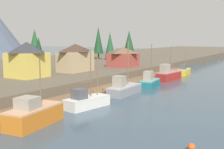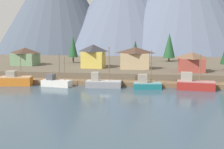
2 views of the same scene
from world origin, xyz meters
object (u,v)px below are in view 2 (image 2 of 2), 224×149
Objects in this scene: house_tan at (135,58)px; conifer_mid_right at (135,51)px; house_red at (191,62)px; house_yellow at (93,56)px; fishing_boat_grey at (103,83)px; conifer_near_right at (169,45)px; fishing_boat_orange at (16,80)px; fishing_boat_teal at (146,84)px; fishing_boat_red at (194,84)px; conifer_back_left at (73,46)px; fishing_boat_white at (56,82)px; house_green at (25,56)px.

house_tan is 10.75m from conifer_mid_right.
house_yellow is (-27.40, 5.09, 0.85)m from house_red.
fishing_boat_grey is 0.94× the size of conifer_near_right.
fishing_boat_orange is 44.92m from house_red.
fishing_boat_teal reaches higher than fishing_boat_red.
fishing_boat_grey is 1.03× the size of conifer_back_left.
fishing_boat_white is at bearing -106.21° from house_yellow.
fishing_boat_white reaches higher than house_green.
fishing_boat_orange is 1.16× the size of house_red.
house_tan is at bearing -32.23° from conifer_back_left.
conifer_near_right is (6.60, 40.52, 7.05)m from fishing_boat_teal.
fishing_boat_red is 31.44m from conifer_mid_right.
house_tan reaches higher than house_red.
conifer_near_right is (-4.03, 40.38, 6.82)m from fishing_boat_red.
house_red is 40.96m from conifer_back_left.
house_yellow is 0.88× the size of conifer_mid_right.
house_red is (11.29, 12.98, 4.02)m from fishing_boat_teal.
fishing_boat_grey is 1.24× the size of conifer_mid_right.
conifer_back_left is at bearing 34.38° from house_green.
fishing_boat_white is 32.01m from fishing_boat_red.
house_green is 49.26m from conifer_near_right.
fishing_boat_teal reaches higher than house_green.
fishing_boat_red is at bearing -48.73° from house_tan.
conifer_near_right reaches higher than fishing_boat_red.
house_red is 0.89× the size of house_green.
house_tan is (17.66, 16.54, 4.66)m from fishing_boat_white.
conifer_back_left reaches higher than fishing_boat_orange.
conifer_mid_right is (-0.76, 10.66, 1.18)m from house_tan.
house_yellow is at bearing 82.47° from fishing_boat_white.
fishing_boat_grey is 28.13m from conifer_mid_right.
fishing_boat_red is 1.11× the size of house_green.
house_yellow reaches higher than fishing_boat_orange.
conifer_near_right is (45.32, 19.09, 2.83)m from house_green.
fishing_boat_red is (42.09, 0.41, 0.00)m from fishing_boat_orange.
conifer_near_right is at bearing 64.09° from fishing_boat_white.
fishing_boat_red is 0.84× the size of conifer_near_right.
fishing_boat_grey is 20.80m from fishing_boat_red.
fishing_boat_white is 19.52m from house_yellow.
house_yellow reaches higher than house_red.
house_yellow is (-5.94, 17.87, 4.86)m from fishing_boat_grey.
fishing_boat_orange is 56.21m from conifer_near_right.
house_tan is at bearing 51.82° from fishing_boat_white.
fishing_boat_red is 1.10× the size of conifer_mid_right.
house_green is 0.82× the size of conifer_back_left.
house_tan reaches higher than fishing_boat_red.
house_tan is (12.38, -1.59, -0.30)m from house_yellow.
fishing_boat_grey reaches higher than fishing_boat_teal.
fishing_boat_orange reaches higher than house_red.
conifer_back_left is (-21.97, 13.85, 2.40)m from house_tan.
fishing_boat_orange is 42.09m from fishing_boat_red.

